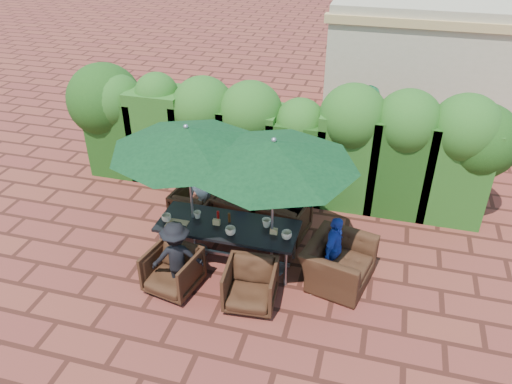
% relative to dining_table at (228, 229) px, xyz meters
% --- Properties ---
extents(ground, '(80.00, 80.00, 0.00)m').
position_rel_dining_table_xyz_m(ground, '(0.19, 0.18, -0.68)').
color(ground, brown).
rests_on(ground, ground).
extents(dining_table, '(2.35, 0.90, 0.75)m').
position_rel_dining_table_xyz_m(dining_table, '(0.00, 0.00, 0.00)').
color(dining_table, black).
rests_on(dining_table, ground).
extents(umbrella_left, '(2.46, 2.46, 2.46)m').
position_rel_dining_table_xyz_m(umbrella_left, '(-0.64, 0.06, 1.54)').
color(umbrella_left, gray).
rests_on(umbrella_left, ground).
extents(umbrella_right, '(2.58, 2.58, 2.46)m').
position_rel_dining_table_xyz_m(umbrella_right, '(0.76, -0.04, 1.54)').
color(umbrella_right, gray).
rests_on(umbrella_right, ground).
extents(chair_far_left, '(0.87, 0.83, 0.81)m').
position_rel_dining_table_xyz_m(chair_far_left, '(-0.94, 0.91, -0.27)').
color(chair_far_left, black).
rests_on(chair_far_left, ground).
extents(chair_far_mid, '(0.96, 0.92, 0.84)m').
position_rel_dining_table_xyz_m(chair_far_mid, '(-0.10, 1.00, -0.26)').
color(chair_far_mid, black).
rests_on(chair_far_mid, ground).
extents(chair_far_right, '(0.93, 0.89, 0.85)m').
position_rel_dining_table_xyz_m(chair_far_right, '(0.76, 0.97, -0.25)').
color(chair_far_right, black).
rests_on(chair_far_right, ground).
extents(chair_near_left, '(0.89, 0.85, 0.79)m').
position_rel_dining_table_xyz_m(chair_near_left, '(-0.64, -0.89, -0.28)').
color(chair_near_left, black).
rests_on(chair_near_left, ground).
extents(chair_near_right, '(0.82, 0.78, 0.79)m').
position_rel_dining_table_xyz_m(chair_near_right, '(0.64, -0.89, -0.28)').
color(chair_near_right, black).
rests_on(chair_near_right, ground).
extents(chair_end_right, '(0.96, 1.25, 0.98)m').
position_rel_dining_table_xyz_m(chair_end_right, '(1.87, -0.02, -0.19)').
color(chair_end_right, black).
rests_on(chair_end_right, ground).
extents(adult_far_left, '(0.62, 0.39, 1.22)m').
position_rel_dining_table_xyz_m(adult_far_left, '(-0.81, 1.03, -0.07)').
color(adult_far_left, white).
rests_on(adult_far_left, ground).
extents(adult_far_mid, '(0.52, 0.44, 1.36)m').
position_rel_dining_table_xyz_m(adult_far_mid, '(-0.08, 1.00, 0.01)').
color(adult_far_mid, '#203DB1').
rests_on(adult_far_mid, ground).
extents(adult_far_right, '(0.76, 0.59, 1.40)m').
position_rel_dining_table_xyz_m(adult_far_right, '(0.95, 1.03, 0.02)').
color(adult_far_right, black).
rests_on(adult_far_right, ground).
extents(adult_near_left, '(0.87, 0.62, 1.24)m').
position_rel_dining_table_xyz_m(adult_near_left, '(-0.56, -0.86, -0.05)').
color(adult_near_left, black).
rests_on(adult_near_left, ground).
extents(adult_end_right, '(0.48, 0.74, 1.17)m').
position_rel_dining_table_xyz_m(adult_end_right, '(1.77, 0.05, -0.09)').
color(adult_end_right, '#203DB1').
rests_on(adult_end_right, ground).
extents(child_left, '(0.36, 0.32, 0.85)m').
position_rel_dining_table_xyz_m(child_left, '(-0.47, 1.10, -0.25)').
color(child_left, '#DA4D83').
rests_on(child_left, ground).
extents(child_right, '(0.38, 0.34, 0.85)m').
position_rel_dining_table_xyz_m(child_right, '(0.53, 1.13, -0.25)').
color(child_right, '#94479A').
rests_on(child_right, ground).
extents(pedestrian_a, '(1.77, 0.68, 1.87)m').
position_rel_dining_table_xyz_m(pedestrian_a, '(1.89, 4.24, 0.26)').
color(pedestrian_a, '#258948').
rests_on(pedestrian_a, ground).
extents(pedestrian_b, '(0.84, 0.62, 1.59)m').
position_rel_dining_table_xyz_m(pedestrian_b, '(2.61, 4.46, 0.12)').
color(pedestrian_b, '#DA4D83').
rests_on(pedestrian_b, ground).
extents(pedestrian_c, '(1.14, 1.05, 1.67)m').
position_rel_dining_table_xyz_m(pedestrian_c, '(3.83, 4.33, 0.16)').
color(pedestrian_c, '#9E9CA5').
rests_on(pedestrian_c, ground).
extents(cup_a, '(0.16, 0.16, 0.13)m').
position_rel_dining_table_xyz_m(cup_a, '(-1.02, -0.17, 0.14)').
color(cup_a, beige).
rests_on(cup_a, dining_table).
extents(cup_b, '(0.13, 0.13, 0.12)m').
position_rel_dining_table_xyz_m(cup_b, '(-0.56, 0.06, 0.14)').
color(cup_b, beige).
rests_on(cup_b, dining_table).
extents(cup_c, '(0.17, 0.17, 0.14)m').
position_rel_dining_table_xyz_m(cup_c, '(0.13, -0.24, 0.14)').
color(cup_c, beige).
rests_on(cup_c, dining_table).
extents(cup_d, '(0.15, 0.15, 0.14)m').
position_rel_dining_table_xyz_m(cup_d, '(0.63, 0.13, 0.15)').
color(cup_d, beige).
rests_on(cup_d, dining_table).
extents(cup_e, '(0.17, 0.17, 0.13)m').
position_rel_dining_table_xyz_m(cup_e, '(1.02, -0.11, 0.14)').
color(cup_e, beige).
rests_on(cup_e, dining_table).
extents(ketchup_bottle, '(0.04, 0.04, 0.17)m').
position_rel_dining_table_xyz_m(ketchup_bottle, '(-0.20, 0.10, 0.16)').
color(ketchup_bottle, '#B20C0A').
rests_on(ketchup_bottle, dining_table).
extents(sauce_bottle, '(0.04, 0.04, 0.17)m').
position_rel_dining_table_xyz_m(sauce_bottle, '(-0.00, 0.10, 0.16)').
color(sauce_bottle, '#4C230C').
rests_on(sauce_bottle, dining_table).
extents(serving_tray, '(0.35, 0.25, 0.02)m').
position_rel_dining_table_xyz_m(serving_tray, '(-0.82, -0.21, 0.08)').
color(serving_tray, '#A67D50').
rests_on(serving_tray, dining_table).
extents(number_block_left, '(0.12, 0.06, 0.10)m').
position_rel_dining_table_xyz_m(number_block_left, '(-0.18, -0.04, 0.12)').
color(number_block_left, tan).
rests_on(number_block_left, dining_table).
extents(number_block_right, '(0.12, 0.06, 0.10)m').
position_rel_dining_table_xyz_m(number_block_right, '(0.79, -0.04, 0.12)').
color(number_block_right, tan).
rests_on(number_block_right, dining_table).
extents(hedge_wall, '(9.10, 1.60, 2.49)m').
position_rel_dining_table_xyz_m(hedge_wall, '(0.17, 2.50, 0.69)').
color(hedge_wall, '#14360E').
rests_on(hedge_wall, ground).
extents(building, '(6.20, 3.08, 3.20)m').
position_rel_dining_table_xyz_m(building, '(3.69, 7.17, 0.93)').
color(building, '#C2B090').
rests_on(building, ground).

